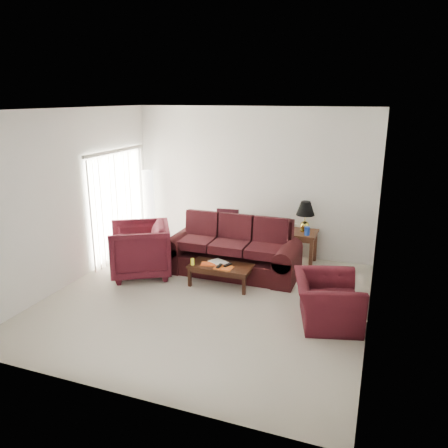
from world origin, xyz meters
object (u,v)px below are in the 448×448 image
(floor_lamp, at_px, (149,208))
(coffee_table, at_px, (221,275))
(armchair_left, at_px, (140,250))
(sofa, at_px, (232,247))
(end_table, at_px, (301,248))
(armchair_right, at_px, (327,300))

(floor_lamp, bearing_deg, coffee_table, -33.65)
(armchair_left, bearing_deg, sofa, 83.24)
(sofa, relative_size, armchair_left, 2.30)
(armchair_left, xyz_separation_m, coffee_table, (1.56, 0.07, -0.30))
(end_table, height_order, armchair_right, armchair_right)
(floor_lamp, relative_size, armchair_right, 1.62)
(end_table, bearing_deg, armchair_left, -149.34)
(armchair_right, bearing_deg, end_table, 5.05)
(armchair_left, height_order, armchair_right, armchair_left)
(floor_lamp, bearing_deg, end_table, 0.48)
(armchair_left, bearing_deg, end_table, 90.46)
(armchair_left, xyz_separation_m, armchair_right, (3.45, -0.62, -0.15))
(armchair_left, height_order, coffee_table, armchair_left)
(end_table, height_order, coffee_table, end_table)
(sofa, xyz_separation_m, floor_lamp, (-2.21, 0.88, 0.35))
(sofa, relative_size, floor_lamp, 1.45)
(floor_lamp, height_order, coffee_table, floor_lamp)
(sofa, height_order, coffee_table, sofa)
(sofa, height_order, armchair_right, sofa)
(sofa, distance_m, armchair_left, 1.68)
(armchair_right, bearing_deg, sofa, 41.17)
(floor_lamp, xyz_separation_m, armchair_left, (0.67, -1.55, -0.36))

